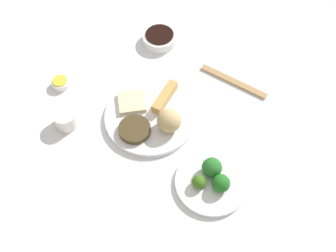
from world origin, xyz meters
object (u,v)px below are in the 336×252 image
Objects in this scene: main_plate at (150,117)px; teacup at (66,119)px; broccoli_plate at (211,182)px; chopsticks_pair at (233,81)px; sauce_ramekin_hot_mustard at (61,83)px; soy_sauce_bowl at (160,38)px.

main_plate is 4.01× the size of teacup.
chopsticks_pair is at bearing -100.93° from broccoli_plate.
main_plate is at bearing -171.87° from teacup.
main_plate is 0.27m from broccoli_plate.
main_plate is 1.19× the size of chopsticks_pair.
chopsticks_pair is (-0.07, -0.35, -0.00)m from broccoli_plate.
broccoli_plate is 0.55m from sauce_ramekin_hot_mustard.
soy_sauce_bowl is 0.35m from sauce_ramekin_hot_mustard.
soy_sauce_bowl is 1.69× the size of teacup.
chopsticks_pair is at bearing 146.37° from soy_sauce_bowl.
soy_sauce_bowl is at bearing -91.36° from main_plate.
chopsticks_pair is (-0.48, -0.18, -0.02)m from teacup.
teacup is (0.24, 0.34, 0.01)m from soy_sauce_bowl.
sauce_ramekin_hot_mustard is (0.46, -0.30, 0.00)m from broccoli_plate.
teacup is at bearing 54.29° from soy_sauce_bowl.
main_plate is 4.94× the size of sauce_ramekin_hot_mustard.
soy_sauce_bowl is at bearing -145.11° from sauce_ramekin_hot_mustard.
soy_sauce_bowl reaches higher than sauce_ramekin_hot_mustard.
sauce_ramekin_hot_mustard is (0.29, 0.20, -0.00)m from soy_sauce_bowl.
broccoli_plate reaches higher than chopsticks_pair.
teacup is at bearing 8.13° from main_plate.
broccoli_plate is at bearing 132.00° from main_plate.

